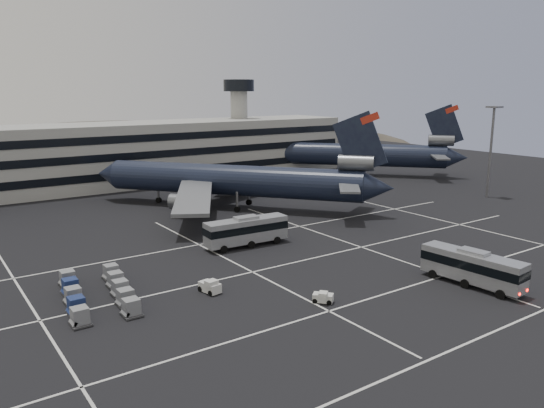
% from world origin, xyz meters
% --- Properties ---
extents(ground, '(260.00, 260.00, 0.00)m').
position_xyz_m(ground, '(0.00, 0.00, 0.00)').
color(ground, black).
rests_on(ground, ground).
extents(lane_markings, '(90.00, 55.62, 0.01)m').
position_xyz_m(lane_markings, '(0.95, 0.72, 0.01)').
color(lane_markings, silver).
rests_on(lane_markings, ground).
extents(terminal, '(125.00, 26.00, 24.00)m').
position_xyz_m(terminal, '(-2.95, 71.14, 6.93)').
color(terminal, gray).
rests_on(terminal, ground).
extents(hills, '(352.00, 180.00, 44.00)m').
position_xyz_m(hills, '(17.99, 170.00, -12.07)').
color(hills, '#38332B').
rests_on(hills, ground).
extents(lightpole_right, '(2.40, 2.40, 18.28)m').
position_xyz_m(lightpole_right, '(58.00, 15.00, 11.82)').
color(lightpole_right, slate).
rests_on(lightpole_right, ground).
extents(trijet_main, '(40.98, 48.25, 18.08)m').
position_xyz_m(trijet_main, '(10.51, 35.41, 5.25)').
color(trijet_main, black).
rests_on(trijet_main, ground).
extents(trijet_far, '(42.84, 46.44, 18.08)m').
position_xyz_m(trijet_far, '(55.29, 52.12, 5.43)').
color(trijet_far, black).
rests_on(trijet_far, ground).
extents(bus_near, '(3.79, 11.86, 4.12)m').
position_xyz_m(bus_near, '(11.73, -13.69, 2.25)').
color(bus_near, gray).
rests_on(bus_near, ground).
extents(bus_far, '(12.22, 3.61, 4.27)m').
position_xyz_m(bus_far, '(-0.78, 13.66, 2.33)').
color(bus_far, gray).
rests_on(bus_far, ground).
extents(tug_a, '(1.87, 2.65, 1.56)m').
position_xyz_m(tug_a, '(-13.29, 1.06, 0.69)').
color(tug_a, silver).
rests_on(tug_a, ground).
extents(tug_b, '(2.22, 2.33, 1.30)m').
position_xyz_m(tug_b, '(-5.01, -8.00, 0.58)').
color(tug_b, silver).
rests_on(tug_b, ground).
extents(uld_cluster, '(8.46, 14.22, 1.74)m').
position_xyz_m(uld_cluster, '(-23.90, 6.05, 0.85)').
color(uld_cluster, '#2D2D30').
rests_on(uld_cluster, ground).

